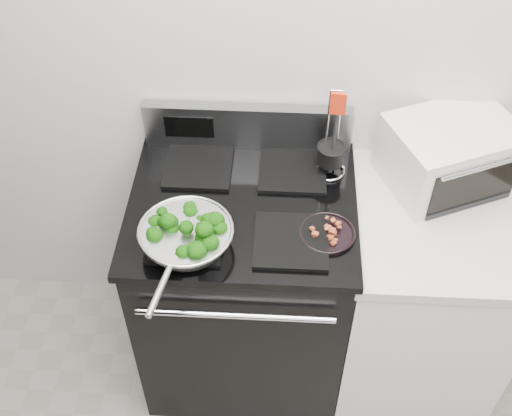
# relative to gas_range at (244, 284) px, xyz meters

# --- Properties ---
(back_wall) EXTENTS (4.00, 0.02, 2.70)m
(back_wall) POSITION_rel_gas_range_xyz_m (0.30, 0.34, 0.86)
(back_wall) COLOR silver
(back_wall) RESTS_ON ground
(gas_range) EXTENTS (0.79, 0.69, 1.13)m
(gas_range) POSITION_rel_gas_range_xyz_m (0.00, 0.00, 0.00)
(gas_range) COLOR black
(gas_range) RESTS_ON floor
(counter) EXTENTS (0.62, 0.68, 0.92)m
(counter) POSITION_rel_gas_range_xyz_m (0.68, -0.00, -0.03)
(counter) COLOR white
(counter) RESTS_ON floor
(skillet) EXTENTS (0.31, 0.48, 0.07)m
(skillet) POSITION_rel_gas_range_xyz_m (-0.16, -0.21, 0.51)
(skillet) COLOR silver
(skillet) RESTS_ON gas_range
(broccoli_pile) EXTENTS (0.24, 0.24, 0.08)m
(broccoli_pile) POSITION_rel_gas_range_xyz_m (-0.16, -0.21, 0.53)
(broccoli_pile) COLOR black
(broccoli_pile) RESTS_ON skillet
(bacon_plate) EXTENTS (0.18, 0.18, 0.04)m
(bacon_plate) POSITION_rel_gas_range_xyz_m (0.29, -0.13, 0.48)
(bacon_plate) COLOR black
(bacon_plate) RESTS_ON gas_range
(utensil_holder) EXTENTS (0.12, 0.12, 0.36)m
(utensil_holder) POSITION_rel_gas_range_xyz_m (0.30, 0.17, 0.53)
(utensil_holder) COLOR silver
(utensil_holder) RESTS_ON gas_range
(toaster_oven) EXTENTS (0.51, 0.46, 0.24)m
(toaster_oven) POSITION_rel_gas_range_xyz_m (0.72, 0.19, 0.55)
(toaster_oven) COLOR white
(toaster_oven) RESTS_ON counter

